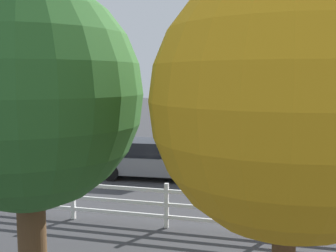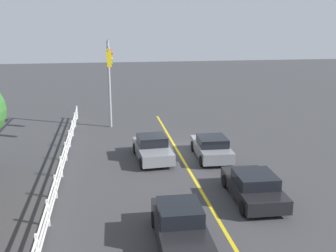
{
  "view_description": "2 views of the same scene",
  "coord_description": "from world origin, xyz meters",
  "px_view_note": "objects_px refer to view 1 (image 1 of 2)",
  "views": [
    {
      "loc": [
        -5.67,
        16.81,
        3.78
      ],
      "look_at": [
        -1.45,
        0.91,
        1.89
      ],
      "focal_mm": 44.68,
      "sensor_mm": 36.0,
      "label": 1
    },
    {
      "loc": [
        -22.73,
        4.4,
        7.91
      ],
      "look_at": [
        -1.16,
        0.86,
        2.07
      ],
      "focal_mm": 41.0,
      "sensor_mm": 36.0,
      "label": 2
    }
  ],
  "objects_px": {
    "tree_1": "(288,103)",
    "tree_2": "(27,96)",
    "car_1": "(181,146)",
    "car_3": "(151,160)",
    "car_2": "(314,151)"
  },
  "relations": [
    {
      "from": "car_3",
      "to": "tree_1",
      "type": "height_order",
      "value": "tree_1"
    },
    {
      "from": "car_2",
      "to": "tree_1",
      "type": "height_order",
      "value": "tree_1"
    },
    {
      "from": "car_2",
      "to": "tree_2",
      "type": "height_order",
      "value": "tree_2"
    },
    {
      "from": "tree_1",
      "to": "tree_2",
      "type": "distance_m",
      "value": 3.76
    },
    {
      "from": "car_2",
      "to": "car_3",
      "type": "bearing_deg",
      "value": 34.45
    },
    {
      "from": "car_2",
      "to": "car_3",
      "type": "relative_size",
      "value": 1.05
    },
    {
      "from": "car_3",
      "to": "tree_1",
      "type": "relative_size",
      "value": 0.81
    },
    {
      "from": "car_2",
      "to": "tree_1",
      "type": "bearing_deg",
      "value": 86.23
    },
    {
      "from": "car_2",
      "to": "tree_1",
      "type": "relative_size",
      "value": 0.85
    },
    {
      "from": "car_3",
      "to": "tree_1",
      "type": "bearing_deg",
      "value": -67.89
    },
    {
      "from": "car_3",
      "to": "tree_1",
      "type": "xyz_separation_m",
      "value": [
        -4.76,
        9.98,
        2.83
      ]
    },
    {
      "from": "car_1",
      "to": "tree_1",
      "type": "relative_size",
      "value": 0.8
    },
    {
      "from": "car_3",
      "to": "tree_2",
      "type": "xyz_separation_m",
      "value": [
        -1.03,
        9.56,
        2.85
      ]
    },
    {
      "from": "car_2",
      "to": "tree_1",
      "type": "distance_m",
      "value": 14.26
    },
    {
      "from": "tree_2",
      "to": "tree_1",
      "type": "bearing_deg",
      "value": 173.61
    }
  ]
}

